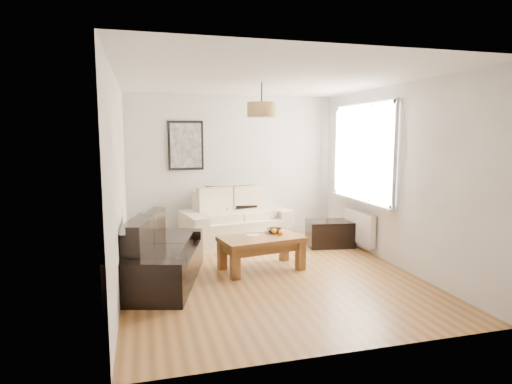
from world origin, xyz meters
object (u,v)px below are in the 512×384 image
object	(u,v)px
loveseat_cream	(236,217)
sofa_leather	(160,253)
coffee_table	(261,253)
ottoman	(330,233)

from	to	relation	value
loveseat_cream	sofa_leather	xyz separation A→B (m)	(-1.38, -1.75, -0.06)
loveseat_cream	coffee_table	size ratio (longest dim) A/B	1.59
loveseat_cream	ottoman	bearing A→B (deg)	-34.53
loveseat_cream	coffee_table	world-z (taller)	loveseat_cream
loveseat_cream	coffee_table	distance (m)	1.60
loveseat_cream	coffee_table	bearing A→B (deg)	-99.99
loveseat_cream	ottoman	distance (m)	1.66
loveseat_cream	coffee_table	xyz separation A→B (m)	(0.02, -1.58, -0.22)
ottoman	sofa_leather	bearing A→B (deg)	-159.30
loveseat_cream	sofa_leather	size ratio (longest dim) A/B	1.01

